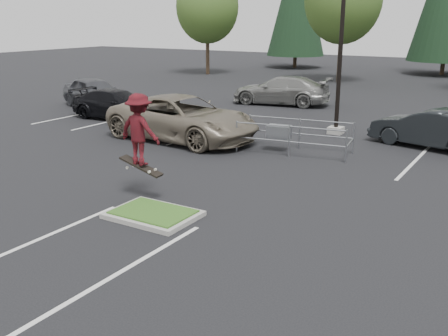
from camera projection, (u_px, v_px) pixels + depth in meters
The scene contains 13 objects.
ground at pixel (153, 217), 13.37m from camera, with size 120.00×120.00×0.00m, color black.
grass_median at pixel (153, 214), 13.35m from camera, with size 2.20×1.60×0.16m.
stall_lines at pixel (229, 158), 18.98m from camera, with size 22.62×17.60×0.01m.
light_pole at pixel (342, 26), 21.68m from camera, with size 0.70×0.60×10.12m.
decid_a at pixel (207, 9), 45.47m from camera, with size 5.44×5.44×8.91m.
decid_b at pixel (343, 2), 39.72m from camera, with size 5.89×5.89×9.64m.
cart_corral at pixel (283, 132), 19.74m from camera, with size 4.33×2.09×1.18m.
skateboarder at pixel (139, 130), 14.25m from camera, with size 1.29×0.75×2.26m.
car_l_tan at pixel (183, 118), 21.55m from camera, with size 3.03×6.57×1.82m, color #796F5D.
car_l_black at pixel (117, 105), 26.05m from camera, with size 2.03×4.99×1.45m, color black.
car_l_grey at pixel (94, 93), 29.34m from camera, with size 1.99×4.95×1.69m, color #424348.
car_r_charc at pixel (431, 128), 20.32m from camera, with size 1.60×4.59×1.51m, color black.
car_far_silver at pixel (282, 90), 30.40m from camera, with size 2.29×5.64×1.64m, color gray.
Camera 1 is at (8.08, -9.71, 4.91)m, focal length 42.00 mm.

